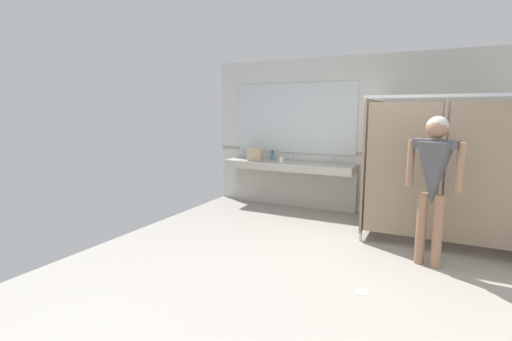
{
  "coord_description": "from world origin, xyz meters",
  "views": [
    {
      "loc": [
        1.0,
        -4.0,
        1.78
      ],
      "look_at": [
        -1.24,
        0.46,
        0.97
      ],
      "focal_mm": 25.71,
      "sensor_mm": 36.0,
      "label": 1
    }
  ],
  "objects_px": {
    "handbag": "(255,154)",
    "soap_dispenser": "(272,156)",
    "person_standing": "(434,172)",
    "paper_cup": "(281,160)"
  },
  "relations": [
    {
      "from": "person_standing",
      "to": "handbag",
      "type": "xyz_separation_m",
      "value": [
        -3.03,
        1.52,
        -0.11
      ]
    },
    {
      "from": "handbag",
      "to": "soap_dispenser",
      "type": "bearing_deg",
      "value": 51.67
    },
    {
      "from": "handbag",
      "to": "paper_cup",
      "type": "distance_m",
      "value": 0.53
    },
    {
      "from": "paper_cup",
      "to": "soap_dispenser",
      "type": "bearing_deg",
      "value": 137.62
    },
    {
      "from": "paper_cup",
      "to": "person_standing",
      "type": "bearing_deg",
      "value": -31.54
    },
    {
      "from": "person_standing",
      "to": "soap_dispenser",
      "type": "relative_size",
      "value": 9.73
    },
    {
      "from": "person_standing",
      "to": "paper_cup",
      "type": "distance_m",
      "value": 2.94
    },
    {
      "from": "person_standing",
      "to": "soap_dispenser",
      "type": "xyz_separation_m",
      "value": [
        -2.8,
        1.81,
        -0.17
      ]
    },
    {
      "from": "person_standing",
      "to": "soap_dispenser",
      "type": "height_order",
      "value": "person_standing"
    },
    {
      "from": "handbag",
      "to": "soap_dispenser",
      "type": "relative_size",
      "value": 2.15
    }
  ]
}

